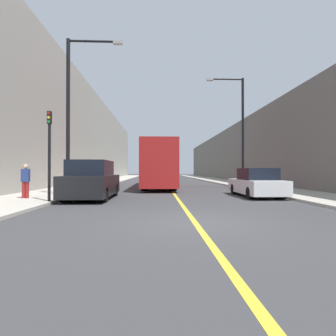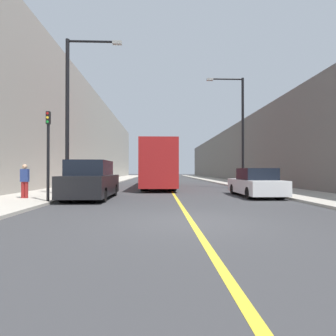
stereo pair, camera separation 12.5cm
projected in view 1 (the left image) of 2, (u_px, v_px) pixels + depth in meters
name	position (u px, v px, depth m)	size (l,w,h in m)	color
ground_plane	(194.00, 222.00, 7.34)	(200.00, 200.00, 0.00)	#38383A
sidewalk_left	(112.00, 180.00, 37.00)	(3.74, 72.00, 0.12)	#B2AA9E
sidewalk_right	(216.00, 180.00, 37.62)	(3.74, 72.00, 0.12)	#B2AA9E
building_row_left	(85.00, 139.00, 36.90)	(4.00, 72.00, 11.88)	gray
building_row_right	(242.00, 154.00, 37.81)	(4.00, 72.00, 7.61)	#66605B
road_center_line	(164.00, 181.00, 37.31)	(0.16, 72.00, 0.01)	gold
bus	(159.00, 165.00, 22.54)	(2.53, 12.49, 3.57)	#AD1E1E
parked_suv_left	(92.00, 181.00, 13.15)	(2.05, 4.72, 1.93)	black
car_right_near	(256.00, 184.00, 14.45)	(1.88, 4.42, 1.56)	silver
street_lamp_left	(73.00, 106.00, 13.97)	(2.99, 0.24, 8.36)	black
street_lamp_right	(240.00, 125.00, 20.88)	(2.99, 0.24, 8.71)	black
traffic_light	(49.00, 152.00, 11.29)	(0.16, 0.18, 3.88)	black
pedestrian	(25.00, 181.00, 12.51)	(0.36, 0.23, 1.62)	maroon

